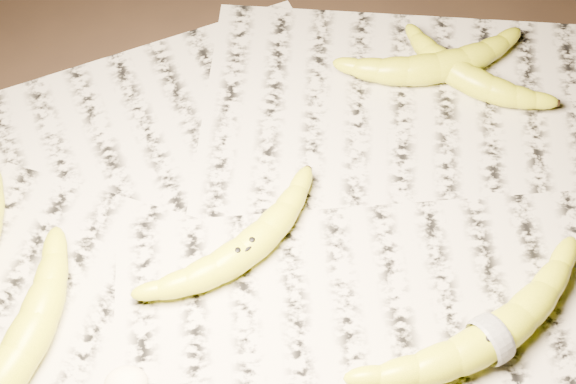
{
  "coord_description": "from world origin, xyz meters",
  "views": [
    {
      "loc": [
        -0.02,
        -0.37,
        0.73
      ],
      "look_at": [
        0.01,
        0.05,
        0.05
      ],
      "focal_mm": 50.0,
      "sensor_mm": 36.0,
      "label": 1
    }
  ],
  "objects_px": {
    "banana_center": "(244,249)",
    "banana_left_b": "(17,354)",
    "banana_upper_b": "(467,76)",
    "banana_upper_a": "(436,66)",
    "banana_taped": "(491,338)"
  },
  "relations": [
    {
      "from": "banana_left_b",
      "to": "banana_upper_b",
      "type": "bearing_deg",
      "value": -30.67
    },
    {
      "from": "banana_upper_a",
      "to": "banana_upper_b",
      "type": "relative_size",
      "value": 1.16
    },
    {
      "from": "banana_taped",
      "to": "banana_upper_b",
      "type": "xyz_separation_m",
      "value": [
        0.04,
        0.31,
        -0.0
      ]
    },
    {
      "from": "banana_left_b",
      "to": "banana_taped",
      "type": "xyz_separation_m",
      "value": [
        0.43,
        -0.02,
        -0.0
      ]
    },
    {
      "from": "banana_left_b",
      "to": "banana_upper_b",
      "type": "relative_size",
      "value": 1.31
    },
    {
      "from": "banana_upper_b",
      "to": "banana_center",
      "type": "bearing_deg",
      "value": -101.22
    },
    {
      "from": "banana_left_b",
      "to": "banana_center",
      "type": "distance_m",
      "value": 0.23
    },
    {
      "from": "banana_taped",
      "to": "banana_upper_b",
      "type": "distance_m",
      "value": 0.32
    },
    {
      "from": "banana_center",
      "to": "banana_left_b",
      "type": "bearing_deg",
      "value": 168.01
    },
    {
      "from": "banana_taped",
      "to": "banana_upper_a",
      "type": "relative_size",
      "value": 1.24
    },
    {
      "from": "banana_left_b",
      "to": "banana_center",
      "type": "height_order",
      "value": "banana_left_b"
    },
    {
      "from": "banana_center",
      "to": "banana_upper_a",
      "type": "xyz_separation_m",
      "value": [
        0.23,
        0.22,
        0.0
      ]
    },
    {
      "from": "banana_left_b",
      "to": "banana_upper_a",
      "type": "height_order",
      "value": "banana_left_b"
    },
    {
      "from": "banana_left_b",
      "to": "banana_upper_a",
      "type": "xyz_separation_m",
      "value": [
        0.44,
        0.31,
        -0.0
      ]
    },
    {
      "from": "banana_left_b",
      "to": "banana_center",
      "type": "relative_size",
      "value": 1.12
    }
  ]
}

